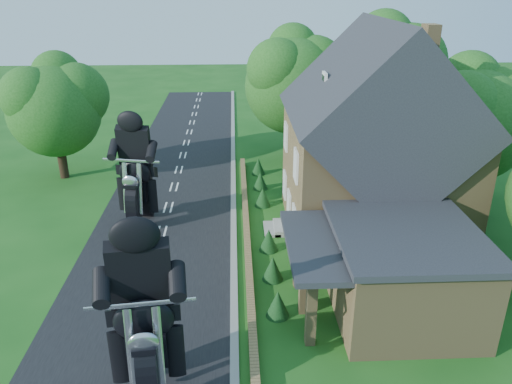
{
  "coord_description": "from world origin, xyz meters",
  "views": [
    {
      "loc": [
        3.79,
        -16.56,
        11.81
      ],
      "look_at": [
        4.72,
        4.47,
        2.8
      ],
      "focal_mm": 35.0,
      "sensor_mm": 36.0,
      "label": 1
    }
  ],
  "objects_px": {
    "motorcycle_lead": "(150,371)",
    "motorcycle_follow": "(140,208)",
    "garden_wall": "(247,237)",
    "house": "(374,148)",
    "annex": "(399,270)"
  },
  "relations": [
    {
      "from": "motorcycle_lead",
      "to": "motorcycle_follow",
      "type": "xyz_separation_m",
      "value": [
        -2.28,
        11.83,
        -0.02
      ]
    },
    {
      "from": "motorcycle_lead",
      "to": "garden_wall",
      "type": "bearing_deg",
      "value": -114.6
    },
    {
      "from": "garden_wall",
      "to": "motorcycle_lead",
      "type": "height_order",
      "value": "motorcycle_lead"
    },
    {
      "from": "house",
      "to": "motorcycle_follow",
      "type": "relative_size",
      "value": 5.25
    },
    {
      "from": "garden_wall",
      "to": "motorcycle_follow",
      "type": "xyz_separation_m",
      "value": [
        -5.46,
        2.09,
        0.71
      ]
    },
    {
      "from": "annex",
      "to": "motorcycle_follow",
      "type": "distance_m",
      "value": 13.59
    },
    {
      "from": "annex",
      "to": "garden_wall",
      "type": "bearing_deg",
      "value": 133.84
    },
    {
      "from": "garden_wall",
      "to": "house",
      "type": "xyz_separation_m",
      "value": [
        6.19,
        1.0,
        4.14
      ]
    },
    {
      "from": "house",
      "to": "annex",
      "type": "distance_m",
      "value": 7.3
    },
    {
      "from": "garden_wall",
      "to": "motorcycle_follow",
      "type": "relative_size",
      "value": 11.29
    },
    {
      "from": "garden_wall",
      "to": "house",
      "type": "bearing_deg",
      "value": 9.17
    },
    {
      "from": "garden_wall",
      "to": "annex",
      "type": "distance_m",
      "value": 8.19
    },
    {
      "from": "annex",
      "to": "motorcycle_lead",
      "type": "distance_m",
      "value": 9.63
    },
    {
      "from": "motorcycle_lead",
      "to": "motorcycle_follow",
      "type": "height_order",
      "value": "motorcycle_lead"
    },
    {
      "from": "annex",
      "to": "motorcycle_follow",
      "type": "xyz_separation_m",
      "value": [
        -11.03,
        7.89,
        -0.86
      ]
    }
  ]
}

